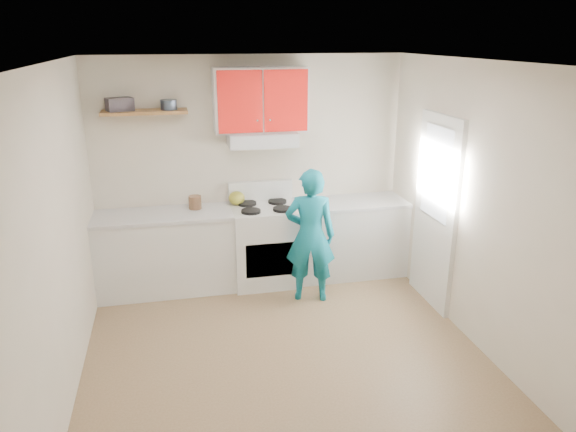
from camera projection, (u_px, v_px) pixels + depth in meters
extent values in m
plane|color=brown|center=(285.00, 353.00, 4.99)|extent=(3.80, 3.80, 0.00)
cube|color=white|center=(284.00, 62.00, 4.16)|extent=(3.60, 3.80, 0.04)
cube|color=beige|center=(251.00, 169.00, 6.34)|extent=(3.60, 0.04, 2.60)
cube|color=beige|center=(361.00, 337.00, 2.82)|extent=(3.60, 0.04, 2.60)
cube|color=beige|center=(60.00, 237.00, 4.21)|extent=(0.04, 3.80, 2.60)
cube|color=beige|center=(476.00, 207.00, 4.95)|extent=(0.04, 3.80, 2.60)
cube|color=white|center=(435.00, 212.00, 5.68)|extent=(0.05, 0.85, 2.05)
cube|color=white|center=(437.00, 173.00, 5.54)|extent=(0.01, 0.55, 0.95)
cube|color=silver|center=(166.00, 253.00, 6.12)|extent=(1.52, 0.60, 0.90)
cube|color=silver|center=(349.00, 238.00, 6.56)|extent=(1.32, 0.60, 0.90)
cube|color=white|center=(265.00, 245.00, 6.33)|extent=(0.76, 0.65, 0.92)
cube|color=silver|center=(262.00, 139.00, 6.03)|extent=(0.76, 0.44, 0.15)
cube|color=red|center=(260.00, 100.00, 5.94)|extent=(1.02, 0.33, 0.70)
cube|color=brown|center=(145.00, 112.00, 5.73)|extent=(0.90, 0.30, 0.04)
cube|color=#3B343A|center=(120.00, 104.00, 5.66)|extent=(0.31, 0.27, 0.14)
cylinder|color=#333D4C|center=(169.00, 105.00, 5.74)|extent=(0.20, 0.20, 0.11)
ellipsoid|color=olive|center=(237.00, 198.00, 6.25)|extent=(0.24, 0.24, 0.16)
cylinder|color=#4E3522|center=(195.00, 203.00, 6.11)|extent=(0.16, 0.16, 0.17)
cube|color=olive|center=(338.00, 205.00, 6.30)|extent=(0.33, 0.25, 0.02)
cube|color=red|center=(381.00, 199.00, 6.54)|extent=(0.30, 0.25, 0.01)
imported|color=#0E6D80|center=(310.00, 236.00, 5.81)|extent=(0.61, 0.48, 1.49)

